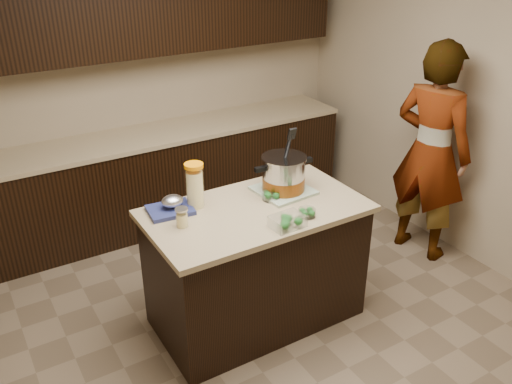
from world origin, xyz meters
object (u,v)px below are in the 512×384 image
Objects in this scene: island at (256,265)px; lemonade_pitcher at (195,187)px; stock_pot at (284,176)px; person at (431,153)px.

island is 4.82× the size of lemonade_pitcher.
stock_pot reaches higher than island.
lemonade_pitcher is 0.17× the size of person.
island is at bearing -35.25° from lemonade_pitcher.
island is 1.76m from person.
person reaches higher than lemonade_pitcher.
lemonade_pitcher is (-0.62, 0.12, 0.02)m from stock_pot.
person is at bearing 3.44° from stock_pot.
stock_pot is at bearing 74.46° from person.
lemonade_pitcher is at bearing 174.37° from stock_pot.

